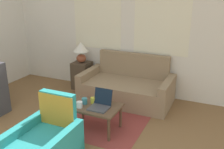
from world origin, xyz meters
The scene contains 11 objects.
wall_back centered at (0.00, 3.91, 1.31)m, with size 6.58×0.06×2.60m.
rug centered at (0.04, 2.75, 0.00)m, with size 1.46×2.07×0.01m.
couch centered at (0.11, 3.43, 0.26)m, with size 1.78×0.94×0.90m.
armchair centered at (-0.12, 1.12, 0.26)m, with size 0.71×0.85×0.88m.
side_table centered at (-1.05, 3.62, 0.30)m, with size 0.37×0.37×0.61m.
table_lamp centered at (-1.05, 3.62, 0.88)m, with size 0.33×0.33×0.45m.
coffee_table centered at (0.04, 2.15, 0.36)m, with size 0.81×0.56×0.41m.
laptop centered at (0.15, 2.14, 0.47)m, with size 0.30×0.33×0.27m.
cup_navy centered at (-0.14, 2.00, 0.46)m, with size 0.09×0.09×0.10m.
cup_yellow centered at (-0.03, 2.23, 0.46)m, with size 0.08×0.08×0.10m.
cup_white centered at (-0.13, 2.14, 0.46)m, with size 0.09×0.09×0.10m.
Camera 1 is at (1.83, -1.16, 2.21)m, focal length 42.00 mm.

